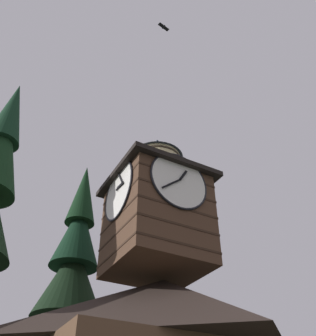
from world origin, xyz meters
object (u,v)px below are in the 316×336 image
Objects in this scene: clock_tower at (157,210)px; flying_bird_high at (164,27)px; pine_tree_behind at (65,326)px; moon at (136,329)px.

flying_bird_high is (1.61, 3.67, 9.11)m from clock_tower.
flying_bird_high is at bearing 91.57° from pine_tree_behind.
clock_tower is 7.82m from pine_tree_behind.
moon is (-12.27, -27.32, 1.95)m from clock_tower.
clock_tower is 11.14× the size of flying_bird_high.
clock_tower is 4.46× the size of moon.
clock_tower is at bearing -113.76° from flying_bird_high.
moon is 34.70m from flying_bird_high.
clock_tower is 9.95m from flying_bird_high.
pine_tree_behind is 9.96× the size of moon.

